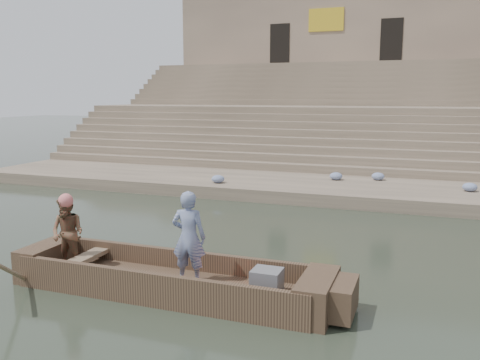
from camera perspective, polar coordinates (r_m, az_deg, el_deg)
The scene contains 12 objects.
ground at distance 9.37m, azimuth 17.55°, elevation -11.80°, with size 120.00×120.00×0.00m, color #252E23.
lower_landing at distance 17.04m, azimuth 18.93°, elevation -1.57°, with size 32.00×4.00×0.40m, color gray.
mid_landing at distance 24.32m, azimuth 19.54°, elevation 4.45°, with size 32.00×3.00×2.80m, color gray.
upper_landing at distance 31.25m, azimuth 19.87°, elevation 7.66°, with size 32.00×3.00×5.20m, color gray.
ghat_steps at distance 25.98m, azimuth 19.65°, elevation 5.62°, with size 32.00×11.00×5.20m.
building_wall at distance 35.31m, azimuth 20.22°, elevation 12.67°, with size 32.00×5.07×11.20m.
main_rowboat at distance 8.92m, azimuth -7.95°, elevation -11.77°, with size 5.00×1.30×0.22m, color brown.
rowboat_trim at distance 8.75m, azimuth -6.79°, elevation -10.78°, with size 6.04×2.63×1.99m.
standing_man at distance 8.49m, azimuth -5.80°, elevation -6.45°, with size 0.57×0.38×1.57m, color navy.
rowing_man at distance 9.68m, azimuth -18.87°, elevation -5.69°, with size 0.64×0.50×1.32m, color #22663D.
television at distance 8.18m, azimuth 2.97°, elevation -11.37°, with size 0.46×0.42×0.40m.
cloth_bundles at distance 17.46m, azimuth 15.80°, elevation -0.05°, with size 10.19×2.89×0.26m.
Camera 1 is at (0.27, -8.74, 3.34)m, focal length 37.81 mm.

